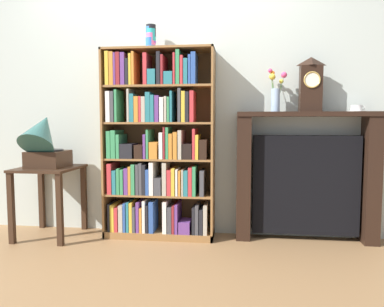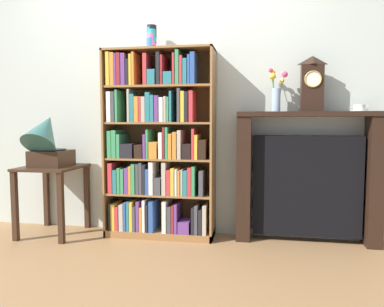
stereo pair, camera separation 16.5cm
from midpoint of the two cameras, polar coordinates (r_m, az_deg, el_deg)
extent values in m
cube|color=#997047|center=(3.28, -6.97, -13.39)|extent=(7.89, 6.40, 0.02)
cube|color=beige|center=(3.43, -3.41, 9.58)|extent=(4.89, 0.08, 2.60)
cube|color=olive|center=(3.41, -14.20, 1.42)|extent=(0.02, 0.31, 1.64)
cube|color=olive|center=(3.19, 1.78, 1.34)|extent=(0.02, 0.31, 1.64)
cube|color=brown|center=(3.41, -5.90, 1.55)|extent=(0.96, 0.01, 1.64)
cube|color=olive|center=(3.32, -6.62, 15.52)|extent=(0.96, 0.31, 0.02)
cube|color=olive|center=(3.41, -6.35, -11.98)|extent=(0.96, 0.31, 0.06)
cube|color=black|center=(3.47, -13.43, -9.21)|extent=(0.02, 0.23, 0.24)
cube|color=gold|center=(3.46, -12.96, -9.30)|extent=(0.03, 0.24, 0.23)
cube|color=#C63338|center=(3.44, -12.47, -9.54)|extent=(0.03, 0.22, 0.21)
cube|color=#B2A893|center=(3.42, -11.84, -9.47)|extent=(0.04, 0.20, 0.23)
cube|color=#2D519E|center=(3.44, -11.16, -9.23)|extent=(0.02, 0.26, 0.25)
cube|color=teal|center=(3.42, -10.72, -9.20)|extent=(0.02, 0.25, 0.26)
cube|color=gold|center=(3.40, -10.32, -9.30)|extent=(0.03, 0.23, 0.26)
cube|color=#424247|center=(3.41, -9.79, -9.54)|extent=(0.02, 0.26, 0.22)
cube|color=#663884|center=(3.40, -9.26, -9.24)|extent=(0.03, 0.26, 0.26)
cube|color=orange|center=(3.40, -8.80, -9.67)|extent=(0.02, 0.26, 0.22)
cube|color=white|center=(3.38, -8.37, -9.19)|extent=(0.02, 0.25, 0.28)
cube|color=black|center=(3.37, -7.96, -9.58)|extent=(0.02, 0.23, 0.24)
cube|color=#2D519E|center=(3.35, -7.37, -9.39)|extent=(0.04, 0.22, 0.27)
cube|color=white|center=(3.34, -5.30, -9.39)|extent=(0.04, 0.26, 0.27)
cube|color=#424247|center=(3.31, -4.68, -9.88)|extent=(0.04, 0.20, 0.23)
cube|color=maroon|center=(3.33, -4.04, -9.72)|extent=(0.02, 0.26, 0.24)
cube|color=#663884|center=(3.32, -3.58, -9.64)|extent=(0.02, 0.26, 0.25)
cube|color=#663884|center=(3.29, -2.51, -11.09)|extent=(0.10, 0.18, 0.10)
cube|color=black|center=(3.28, -1.06, -10.04)|extent=(0.03, 0.21, 0.23)
cube|color=#424247|center=(3.28, -0.55, -9.85)|extent=(0.03, 0.22, 0.25)
cube|color=black|center=(3.28, 0.06, -10.14)|extent=(0.03, 0.22, 0.22)
cube|color=#B2A893|center=(3.28, 0.74, -9.81)|extent=(0.03, 0.25, 0.25)
cube|color=olive|center=(3.33, -6.41, -6.17)|extent=(0.93, 0.29, 0.02)
cube|color=#C63338|center=(3.41, -13.33, -3.59)|extent=(0.04, 0.25, 0.27)
cube|color=teal|center=(3.40, -12.65, -4.09)|extent=(0.03, 0.25, 0.21)
cube|color=#388E56|center=(3.36, -12.24, -4.04)|extent=(0.03, 0.20, 0.22)
cube|color=#388E56|center=(3.37, -11.62, -4.08)|extent=(0.03, 0.23, 0.22)
cube|color=#663884|center=(3.34, -11.08, -4.06)|extent=(0.04, 0.21, 0.23)
cube|color=orange|center=(3.35, -10.46, -3.89)|extent=(0.02, 0.24, 0.24)
cube|color=#388E56|center=(3.34, -9.95, -3.73)|extent=(0.03, 0.25, 0.26)
cube|color=#424247|center=(3.33, -9.35, -3.74)|extent=(0.02, 0.25, 0.26)
cube|color=#424247|center=(3.31, -8.93, -3.69)|extent=(0.03, 0.22, 0.27)
cube|color=black|center=(3.30, -8.44, -3.81)|extent=(0.03, 0.23, 0.26)
cube|color=#2D519E|center=(3.29, -7.95, -4.19)|extent=(0.03, 0.22, 0.22)
cube|color=white|center=(3.29, -7.33, -3.67)|extent=(0.04, 0.23, 0.28)
cube|color=#424247|center=(3.28, -6.42, -4.84)|extent=(0.06, 0.22, 0.15)
cube|color=#B2A893|center=(3.25, -5.46, -3.76)|extent=(0.04, 0.20, 0.28)
cube|color=#C63338|center=(3.26, -4.70, -4.26)|extent=(0.03, 0.24, 0.22)
cube|color=gold|center=(3.26, -4.06, -4.13)|extent=(0.03, 0.26, 0.23)
cube|color=white|center=(3.23, -3.62, -4.29)|extent=(0.02, 0.20, 0.23)
cube|color=orange|center=(3.25, -3.10, -4.32)|extent=(0.02, 0.26, 0.22)
cube|color=#B2A893|center=(3.24, -2.67, -4.27)|extent=(0.02, 0.25, 0.22)
cube|color=teal|center=(3.24, -2.18, -4.35)|extent=(0.04, 0.25, 0.22)
cube|color=#C63338|center=(3.21, -1.58, -4.19)|extent=(0.03, 0.21, 0.24)
cube|color=#388E56|center=(3.21, -0.99, -4.13)|extent=(0.03, 0.21, 0.25)
cube|color=#424247|center=(3.22, 0.21, -4.41)|extent=(0.04, 0.24, 0.22)
cube|color=olive|center=(3.28, -6.46, -0.81)|extent=(0.93, 0.29, 0.02)
cube|color=#388E56|center=(3.37, -13.48, 1.41)|extent=(0.03, 0.24, 0.24)
cube|color=#388E56|center=(3.37, -12.76, 1.47)|extent=(0.04, 0.26, 0.24)
cube|color=#388E56|center=(3.35, -12.14, 1.16)|extent=(0.03, 0.26, 0.21)
cube|color=black|center=(3.32, -11.04, 0.45)|extent=(0.11, 0.22, 0.13)
cube|color=black|center=(3.27, -9.31, 0.33)|extent=(0.07, 0.20, 0.12)
cube|color=#663884|center=(3.26, -8.38, 1.13)|extent=(0.02, 0.21, 0.21)
cube|color=#388E56|center=(3.28, -7.86, 1.50)|extent=(0.02, 0.26, 0.25)
cube|color=orange|center=(3.24, -7.11, 0.56)|extent=(0.07, 0.21, 0.14)
cube|color=white|center=(3.22, -5.97, 1.26)|extent=(0.03, 0.21, 0.22)
cube|color=maroon|center=(3.22, -5.47, 1.66)|extent=(0.02, 0.21, 0.27)
cube|color=#388E56|center=(3.22, -5.03, 1.65)|extent=(0.02, 0.21, 0.27)
cube|color=orange|center=(3.23, -4.45, 1.20)|extent=(0.03, 0.26, 0.22)
cube|color=orange|center=(3.22, -3.80, 1.31)|extent=(0.03, 0.24, 0.23)
cube|color=#B2A893|center=(3.22, -3.06, 1.45)|extent=(0.03, 0.26, 0.24)
cube|color=black|center=(3.18, -2.05, 0.39)|extent=(0.08, 0.20, 0.13)
cube|color=#C63338|center=(3.20, -0.99, 1.55)|extent=(0.02, 0.26, 0.26)
cube|color=gold|center=(3.19, -0.53, 1.09)|extent=(0.03, 0.25, 0.21)
cube|color=black|center=(3.15, 0.31, 0.68)|extent=(0.06, 0.19, 0.17)
cube|color=olive|center=(3.27, -6.51, 4.66)|extent=(0.93, 0.29, 0.02)
cube|color=white|center=(3.36, -13.63, 6.94)|extent=(0.04, 0.22, 0.26)
cube|color=#424247|center=(3.35, -13.04, 6.96)|extent=(0.03, 0.22, 0.26)
cube|color=#388E56|center=(3.33, -12.54, 7.10)|extent=(0.02, 0.22, 0.27)
cube|color=#B2A893|center=(3.30, -10.79, 7.19)|extent=(0.02, 0.21, 0.28)
cube|color=teal|center=(3.30, -10.22, 6.84)|extent=(0.04, 0.23, 0.24)
cube|color=orange|center=(3.27, -9.61, 6.68)|extent=(0.04, 0.21, 0.22)
cube|color=#C63338|center=(3.27, -9.03, 6.70)|extent=(0.02, 0.22, 0.22)
cube|color=#B2A893|center=(3.27, -8.50, 6.68)|extent=(0.03, 0.23, 0.21)
cube|color=teal|center=(3.25, -7.92, 7.02)|extent=(0.04, 0.20, 0.25)
cube|color=teal|center=(3.24, -7.23, 6.82)|extent=(0.03, 0.22, 0.23)
cube|color=#663884|center=(3.24, -6.56, 6.79)|extent=(0.03, 0.22, 0.22)
cube|color=white|center=(3.24, -5.77, 6.65)|extent=(0.03, 0.26, 0.21)
cube|color=#B2A893|center=(3.23, -5.20, 6.74)|extent=(0.02, 0.26, 0.22)
cube|color=#388E56|center=(3.21, -4.87, 6.70)|extent=(0.02, 0.21, 0.21)
cube|color=teal|center=(3.20, -4.46, 7.15)|extent=(0.02, 0.21, 0.26)
cube|color=#424247|center=(3.21, -3.17, 7.35)|extent=(0.02, 0.25, 0.28)
cube|color=gold|center=(3.20, -2.59, 7.14)|extent=(0.03, 0.24, 0.26)
cube|color=black|center=(3.17, -2.08, 7.12)|extent=(0.03, 0.20, 0.25)
cube|color=#C63338|center=(3.17, -1.36, 7.19)|extent=(0.03, 0.21, 0.26)
cube|color=olive|center=(3.28, -6.56, 10.14)|extent=(0.93, 0.29, 0.02)
cube|color=gold|center=(3.40, -13.71, 12.39)|extent=(0.03, 0.25, 0.28)
cube|color=orange|center=(3.39, -13.09, 12.38)|extent=(0.04, 0.25, 0.28)
cube|color=#663884|center=(3.36, -12.75, 12.38)|extent=(0.02, 0.21, 0.27)
cube|color=maroon|center=(3.37, -12.17, 12.40)|extent=(0.03, 0.25, 0.27)
cube|color=#663884|center=(3.34, -11.55, 12.43)|extent=(0.04, 0.23, 0.27)
cube|color=black|center=(3.34, -10.87, 12.02)|extent=(0.03, 0.25, 0.22)
cube|color=gold|center=(3.32, -10.50, 12.42)|extent=(0.02, 0.22, 0.26)
cube|color=orange|center=(3.31, -10.12, 12.60)|extent=(0.02, 0.20, 0.27)
cube|color=#C63338|center=(3.28, -8.32, 12.56)|extent=(0.03, 0.21, 0.26)
cube|color=teal|center=(3.25, -7.42, 11.46)|extent=(0.07, 0.20, 0.13)
cube|color=black|center=(3.28, -6.26, 12.66)|extent=(0.03, 0.26, 0.27)
cube|color=maroon|center=(3.26, -5.77, 12.49)|extent=(0.02, 0.24, 0.24)
cube|color=teal|center=(3.22, -4.91, 11.35)|extent=(0.07, 0.21, 0.11)
cube|color=#C63338|center=(3.25, -3.93, 12.64)|extent=(0.02, 0.26, 0.26)
cube|color=#388E56|center=(3.25, -3.40, 12.87)|extent=(0.03, 0.26, 0.28)
cube|color=#C63338|center=(3.22, -2.89, 12.52)|extent=(0.02, 0.22, 0.23)
cube|color=teal|center=(3.22, -2.26, 12.29)|extent=(0.03, 0.24, 0.21)
cube|color=#2D519E|center=(3.20, -1.74, 12.61)|extent=(0.02, 0.20, 0.24)
cube|color=#2D519E|center=(3.20, -1.13, 12.79)|extent=(0.04, 0.22, 0.26)
cylinder|color=blue|center=(3.38, -7.84, 16.36)|extent=(0.08, 0.08, 0.10)
cylinder|color=blue|center=(3.39, -7.81, 16.66)|extent=(0.08, 0.08, 0.10)
cylinder|color=pink|center=(3.39, -7.81, 16.97)|extent=(0.08, 0.08, 0.10)
cylinder|color=purple|center=(3.39, -7.78, 17.27)|extent=(0.08, 0.08, 0.10)
cylinder|color=#28B2B7|center=(3.40, -7.79, 17.58)|extent=(0.08, 0.08, 0.10)
cylinder|color=blue|center=(3.40, -7.82, 17.87)|extent=(0.08, 0.08, 0.10)
cylinder|color=black|center=(3.40, -7.78, 18.18)|extent=(0.08, 0.08, 0.10)
cube|color=#382316|center=(3.54, -22.41, -2.11)|extent=(0.49, 0.55, 0.02)
cube|color=#382316|center=(3.50, -27.27, -7.52)|extent=(0.04, 0.04, 0.60)
cube|color=#382316|center=(3.28, -21.05, -8.10)|extent=(0.04, 0.04, 0.60)
cube|color=#382316|center=(3.90, -23.26, -6.14)|extent=(0.04, 0.04, 0.60)
cube|color=#382316|center=(3.70, -17.52, -6.54)|extent=(0.04, 0.04, 0.60)
cube|color=#382316|center=(3.53, -22.46, -0.78)|extent=(0.30, 0.32, 0.14)
cylinder|color=black|center=(3.52, -22.50, 0.47)|extent=(0.26, 0.26, 0.01)
cylinder|color=#2D605B|center=(3.48, -22.90, 0.80)|extent=(0.03, 0.03, 0.06)
cone|color=#2D605B|center=(3.43, -23.43, 3.22)|extent=(0.30, 0.43, 0.43)
cube|color=black|center=(3.25, 15.94, 5.84)|extent=(1.17, 0.23, 0.04)
cube|color=black|center=(3.25, 6.48, -3.77)|extent=(0.12, 0.21, 1.06)
cube|color=black|center=(3.40, 24.51, -3.79)|extent=(0.12, 0.21, 1.06)
cube|color=black|center=(3.33, 15.60, -4.64)|extent=(0.89, 0.12, 0.85)
cube|color=black|center=(3.26, 16.37, 9.52)|extent=(0.18, 0.10, 0.38)
pyramid|color=black|center=(3.29, 16.47, 13.44)|extent=(0.18, 0.10, 0.07)
cylinder|color=silver|center=(3.21, 16.56, 10.81)|extent=(0.12, 0.01, 0.12)
torus|color=#B79347|center=(3.21, 16.57, 10.82)|extent=(0.14, 0.01, 0.14)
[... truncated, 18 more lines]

